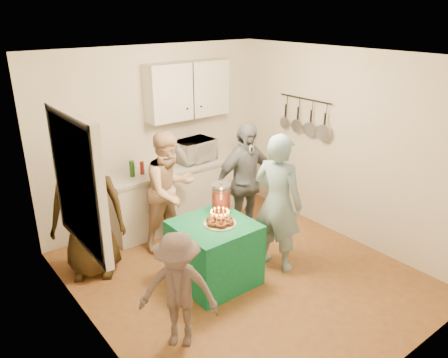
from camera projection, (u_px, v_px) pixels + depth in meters
floor at (241, 274)px, 5.38m from camera, size 4.00×4.00×0.00m
ceiling at (245, 56)px, 4.43m from camera, size 4.00×4.00×0.00m
back_wall at (155, 137)px, 6.38m from camera, size 3.60×3.60×0.00m
left_wall at (89, 220)px, 3.88m from camera, size 4.00×4.00×0.00m
right_wall at (344, 147)px, 5.94m from camera, size 4.00×4.00×0.00m
window_night at (76, 183)px, 4.02m from camera, size 0.04×1.00×1.20m
counter at (180, 195)px, 6.59m from camera, size 2.20×0.58×0.86m
countertop at (178, 166)px, 6.42m from camera, size 2.24×0.62×0.05m
upper_cabinet at (188, 90)px, 6.31m from camera, size 1.30×0.30×0.80m
pot_rack at (303, 116)px, 6.29m from camera, size 0.12×1.00×0.60m
microwave at (195, 150)px, 6.52m from camera, size 0.63×0.46×0.32m
party_table at (214, 252)px, 5.13m from camera, size 0.85×0.85×0.76m
donut_cake at (220, 217)px, 4.94m from camera, size 0.38×0.38×0.18m
punch_jar at (221, 199)px, 5.22m from camera, size 0.22×0.22×0.34m
man_birthday at (278, 203)px, 5.25m from camera, size 0.58×0.73×1.74m
woman_back_left at (87, 207)px, 5.12m from camera, size 1.03×0.92×1.76m
woman_back_center at (170, 190)px, 5.77m from camera, size 0.86×0.72×1.61m
woman_back_right at (245, 182)px, 5.96m from camera, size 1.00×0.45×1.67m
child_near_left at (178, 291)px, 4.07m from camera, size 0.86×0.86×1.19m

